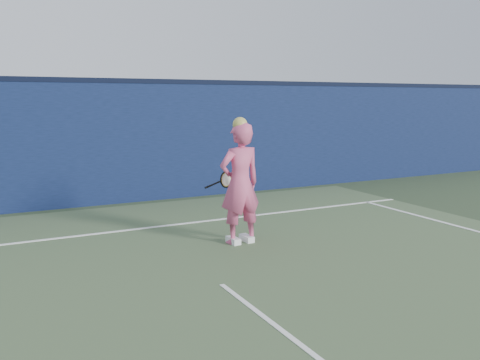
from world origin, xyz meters
TOP-DOWN VIEW (x-y plane):
  - ground at (0.00, 0.00)m, footprint 80.00×80.00m
  - backstop_wall at (0.00, 6.50)m, footprint 24.00×0.40m
  - wall_cap at (0.00, 6.50)m, footprint 24.00×0.42m
  - player at (1.01, 2.51)m, footprint 0.70×0.48m
  - racket at (0.96, 2.96)m, footprint 0.51×0.14m
  - court_lines at (0.00, -0.33)m, footprint 11.00×12.04m

SIDE VIEW (x-z plane):
  - ground at x=0.00m, z-range 0.00..0.00m
  - court_lines at x=0.00m, z-range 0.01..0.01m
  - racket at x=0.96m, z-range 0.78..1.05m
  - player at x=1.01m, z-range -0.03..1.88m
  - backstop_wall at x=0.00m, z-range 0.00..2.50m
  - wall_cap at x=0.00m, z-range 2.50..2.60m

